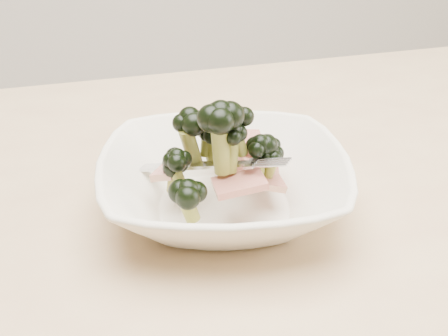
% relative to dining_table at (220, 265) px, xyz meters
% --- Properties ---
extents(dining_table, '(1.20, 0.80, 0.75)m').
position_rel_dining_table_xyz_m(dining_table, '(0.00, 0.00, 0.00)').
color(dining_table, tan).
rests_on(dining_table, ground).
extents(broccoli_dish, '(0.30, 0.30, 0.13)m').
position_rel_dining_table_xyz_m(broccoli_dish, '(-0.01, -0.04, 0.14)').
color(broccoli_dish, beige).
rests_on(broccoli_dish, dining_table).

